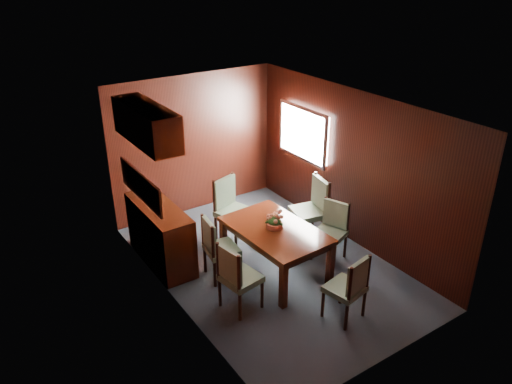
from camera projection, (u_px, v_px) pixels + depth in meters
ground at (270, 265)px, 7.32m from camera, size 4.50×4.50×0.00m
room_shell at (251, 157)px, 6.81m from camera, size 3.06×4.52×2.41m
sideboard at (160, 234)px, 7.24m from camera, size 0.48×1.40×0.90m
dining_table at (275, 235)px, 6.92m from camera, size 1.01×1.55×0.71m
chair_left_near at (236, 275)px, 6.20m from camera, size 0.50×0.51×0.95m
chair_left_far at (217, 245)px, 6.84m from camera, size 0.49×0.50×0.94m
chair_right_near at (332, 227)px, 7.33m from camera, size 0.54×0.55×0.90m
chair_right_far at (313, 206)px, 7.76m from camera, size 0.57×0.59×1.05m
chair_head at (350, 285)px, 6.04m from camera, size 0.50×0.49×0.91m
chair_foot at (230, 206)px, 7.78m from camera, size 0.61×0.60×1.04m
flower_centerpiece at (275, 220)px, 6.86m from camera, size 0.25×0.25×0.25m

